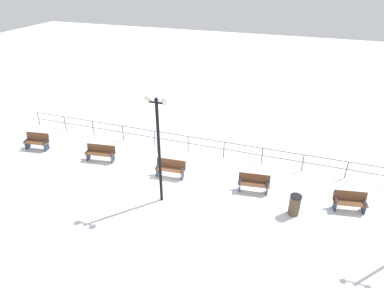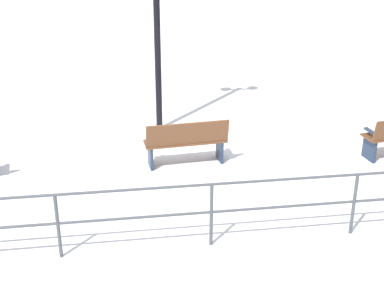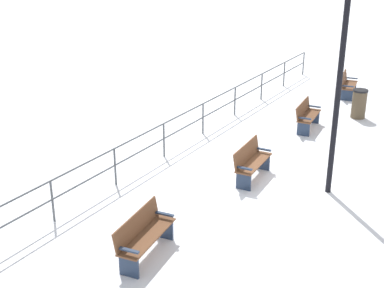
# 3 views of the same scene
# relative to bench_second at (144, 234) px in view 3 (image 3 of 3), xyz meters

# --- Properties ---
(ground_plane) EXTENTS (80.00, 80.00, 0.00)m
(ground_plane) POSITION_rel_bench_second_xyz_m (0.19, 4.28, -0.48)
(ground_plane) COLOR white
(ground_plane) RESTS_ON ground
(bench_second) EXTENTS (0.73, 1.71, 0.89)m
(bench_second) POSITION_rel_bench_second_xyz_m (0.00, 0.00, 0.00)
(bench_second) COLOR brown
(bench_second) RESTS_ON ground
(bench_third) EXTENTS (0.61, 1.58, 0.92)m
(bench_third) POSITION_rel_bench_second_xyz_m (0.23, 4.28, 0.01)
(bench_third) COLOR brown
(bench_third) RESTS_ON ground
(bench_fourth) EXTENTS (0.66, 1.54, 0.87)m
(bench_fourth) POSITION_rel_bench_second_xyz_m (0.10, 8.54, -0.01)
(bench_fourth) COLOR brown
(bench_fourth) RESTS_ON ground
(bench_fifth) EXTENTS (0.76, 1.50, 0.88)m
(bench_fifth) POSITION_rel_bench_second_xyz_m (0.10, 12.81, -0.02)
(bench_fifth) COLOR brown
(bench_fifth) RESTS_ON ground
(lamppost_middle) EXTENTS (0.29, 1.03, 5.14)m
(lamppost_middle) POSITION_rel_bench_second_xyz_m (2.17, 4.61, 2.99)
(lamppost_middle) COLOR black
(lamppost_middle) RESTS_ON ground
(waterfront_railing) EXTENTS (0.05, 21.36, 1.00)m
(waterfront_railing) POSITION_rel_bench_second_xyz_m (-2.48, 4.28, 0.21)
(waterfront_railing) COLOR #4C5156
(waterfront_railing) RESTS_ON ground
(trash_bin) EXTENTS (0.50, 0.50, 0.98)m
(trash_bin) POSITION_rel_bench_second_xyz_m (1.20, 10.50, 0.02)
(trash_bin) COLOR brown
(trash_bin) RESTS_ON ground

